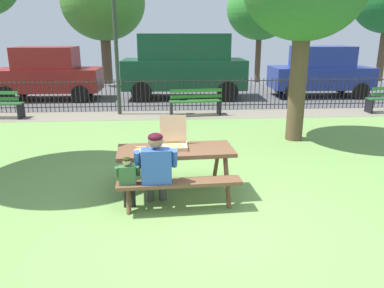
{
  "coord_description": "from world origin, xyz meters",
  "views": [
    {
      "loc": [
        -0.59,
        -4.63,
        2.52
      ],
      "look_at": [
        -0.18,
        1.29,
        0.75
      ],
      "focal_mm": 35.26,
      "sensor_mm": 36.0,
      "label": 1
    }
  ],
  "objects_px": {
    "picnic_table_foreground": "(176,159)",
    "pizza_box_open": "(174,141)",
    "child_at_table": "(128,178)",
    "parked_car_far_left": "(48,73)",
    "park_bench_center": "(195,102)",
    "parked_car_left": "(184,64)",
    "adult_at_table": "(156,167)",
    "far_tree_midleft": "(103,3)",
    "pizza_slice_on_table": "(141,149)",
    "lamp_post_walkway": "(115,28)",
    "far_tree_center": "(260,9)",
    "parked_car_center": "(321,71)"
  },
  "relations": [
    {
      "from": "lamp_post_walkway",
      "to": "parked_car_center",
      "type": "bearing_deg",
      "value": 20.96
    },
    {
      "from": "pizza_slice_on_table",
      "to": "lamp_post_walkway",
      "type": "xyz_separation_m",
      "value": [
        -1.07,
        6.3,
        1.84
      ]
    },
    {
      "from": "adult_at_table",
      "to": "parked_car_left",
      "type": "bearing_deg",
      "value": 84.74
    },
    {
      "from": "child_at_table",
      "to": "far_tree_midleft",
      "type": "bearing_deg",
      "value": 99.23
    },
    {
      "from": "parked_car_left",
      "to": "parked_car_center",
      "type": "bearing_deg",
      "value": 0.0
    },
    {
      "from": "picnic_table_foreground",
      "to": "pizza_slice_on_table",
      "type": "relative_size",
      "value": 8.17
    },
    {
      "from": "far_tree_midleft",
      "to": "far_tree_center",
      "type": "height_order",
      "value": "far_tree_midleft"
    },
    {
      "from": "pizza_box_open",
      "to": "park_bench_center",
      "type": "distance_m",
      "value": 5.9
    },
    {
      "from": "picnic_table_foreground",
      "to": "child_at_table",
      "type": "height_order",
      "value": "child_at_table"
    },
    {
      "from": "pizza_slice_on_table",
      "to": "parked_car_far_left",
      "type": "xyz_separation_m",
      "value": [
        -4.05,
        9.24,
        0.23
      ]
    },
    {
      "from": "picnic_table_foreground",
      "to": "parked_car_left",
      "type": "height_order",
      "value": "parked_car_left"
    },
    {
      "from": "far_tree_center",
      "to": "pizza_slice_on_table",
      "type": "bearing_deg",
      "value": -110.42
    },
    {
      "from": "parked_car_far_left",
      "to": "far_tree_center",
      "type": "distance_m",
      "value": 10.62
    },
    {
      "from": "picnic_table_foreground",
      "to": "lamp_post_walkway",
      "type": "height_order",
      "value": "lamp_post_walkway"
    },
    {
      "from": "pizza_box_open",
      "to": "adult_at_table",
      "type": "bearing_deg",
      "value": -112.75
    },
    {
      "from": "parked_car_far_left",
      "to": "far_tree_center",
      "type": "bearing_deg",
      "value": 26.62
    },
    {
      "from": "pizza_box_open",
      "to": "parked_car_center",
      "type": "xyz_separation_m",
      "value": [
        6.09,
        9.12,
        0.15
      ]
    },
    {
      "from": "adult_at_table",
      "to": "park_bench_center",
      "type": "height_order",
      "value": "adult_at_table"
    },
    {
      "from": "park_bench_center",
      "to": "lamp_post_walkway",
      "type": "distance_m",
      "value": 3.27
    },
    {
      "from": "pizza_box_open",
      "to": "child_at_table",
      "type": "relative_size",
      "value": 0.55
    },
    {
      "from": "pizza_box_open",
      "to": "lamp_post_walkway",
      "type": "distance_m",
      "value": 6.62
    },
    {
      "from": "pizza_box_open",
      "to": "pizza_slice_on_table",
      "type": "bearing_deg",
      "value": -167.02
    },
    {
      "from": "parked_car_left",
      "to": "parked_car_center",
      "type": "height_order",
      "value": "parked_car_left"
    },
    {
      "from": "pizza_slice_on_table",
      "to": "parked_car_far_left",
      "type": "height_order",
      "value": "parked_car_far_left"
    },
    {
      "from": "adult_at_table",
      "to": "far_tree_midleft",
      "type": "height_order",
      "value": "far_tree_midleft"
    },
    {
      "from": "park_bench_center",
      "to": "parked_car_left",
      "type": "relative_size",
      "value": 0.34
    },
    {
      "from": "child_at_table",
      "to": "far_tree_midleft",
      "type": "distance_m",
      "value": 14.99
    },
    {
      "from": "picnic_table_foreground",
      "to": "parked_car_far_left",
      "type": "xyz_separation_m",
      "value": [
        -4.6,
        9.24,
        0.41
      ]
    },
    {
      "from": "adult_at_table",
      "to": "parked_car_left",
      "type": "xyz_separation_m",
      "value": [
        0.9,
        9.76,
        0.65
      ]
    },
    {
      "from": "lamp_post_walkway",
      "to": "pizza_slice_on_table",
      "type": "bearing_deg",
      "value": -80.36
    },
    {
      "from": "adult_at_table",
      "to": "parked_car_center",
      "type": "height_order",
      "value": "parked_car_center"
    },
    {
      "from": "pizza_slice_on_table",
      "to": "child_at_table",
      "type": "height_order",
      "value": "child_at_table"
    },
    {
      "from": "far_tree_center",
      "to": "park_bench_center",
      "type": "bearing_deg",
      "value": -115.86
    },
    {
      "from": "park_bench_center",
      "to": "parked_car_center",
      "type": "height_order",
      "value": "parked_car_center"
    },
    {
      "from": "picnic_table_foreground",
      "to": "parked_car_far_left",
      "type": "relative_size",
      "value": 0.48
    },
    {
      "from": "parked_car_far_left",
      "to": "park_bench_center",
      "type": "bearing_deg",
      "value": -31.53
    },
    {
      "from": "pizza_slice_on_table",
      "to": "child_at_table",
      "type": "bearing_deg",
      "value": -105.31
    },
    {
      "from": "pizza_box_open",
      "to": "far_tree_midleft",
      "type": "height_order",
      "value": "far_tree_midleft"
    },
    {
      "from": "parked_car_far_left",
      "to": "child_at_table",
      "type": "bearing_deg",
      "value": -68.33
    },
    {
      "from": "child_at_table",
      "to": "far_tree_midleft",
      "type": "height_order",
      "value": "far_tree_midleft"
    },
    {
      "from": "pizza_slice_on_table",
      "to": "far_tree_center",
      "type": "height_order",
      "value": "far_tree_center"
    },
    {
      "from": "child_at_table",
      "to": "lamp_post_walkway",
      "type": "distance_m",
      "value": 7.24
    },
    {
      "from": "pizza_box_open",
      "to": "adult_at_table",
      "type": "xyz_separation_m",
      "value": [
        -0.27,
        -0.64,
        -0.2
      ]
    },
    {
      "from": "child_at_table",
      "to": "parked_car_left",
      "type": "xyz_separation_m",
      "value": [
        1.3,
        9.81,
        0.79
      ]
    },
    {
      "from": "child_at_table",
      "to": "far_tree_center",
      "type": "height_order",
      "value": "far_tree_center"
    },
    {
      "from": "picnic_table_foreground",
      "to": "pizza_box_open",
      "type": "relative_size",
      "value": 3.98
    },
    {
      "from": "child_at_table",
      "to": "parked_car_center",
      "type": "distance_m",
      "value": 11.92
    },
    {
      "from": "parked_car_left",
      "to": "pizza_box_open",
      "type": "bearing_deg",
      "value": -93.95
    },
    {
      "from": "pizza_slice_on_table",
      "to": "parked_car_left",
      "type": "xyz_separation_m",
      "value": [
        1.14,
        9.24,
        0.53
      ]
    },
    {
      "from": "parked_car_center",
      "to": "child_at_table",
      "type": "bearing_deg",
      "value": -124.57
    }
  ]
}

